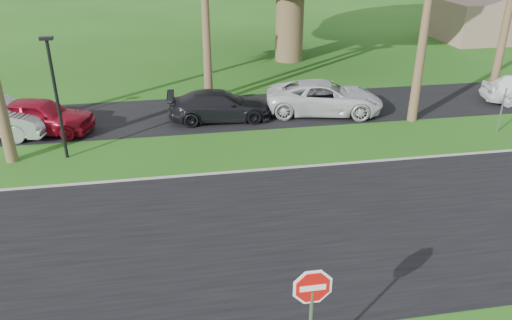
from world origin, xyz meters
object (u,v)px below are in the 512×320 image
at_px(car_dark, 220,106).
at_px(car_minivan, 324,98).
at_px(stop_sign_far, 505,93).
at_px(car_red, 40,116).
at_px(stop_sign_near, 312,301).

height_order(car_dark, car_minivan, car_minivan).
xyz_separation_m(stop_sign_far, car_dark, (-11.71, 3.54, -1.09)).
bearing_deg(car_dark, car_red, 93.63).
height_order(stop_sign_near, car_dark, stop_sign_near).
xyz_separation_m(stop_sign_near, car_dark, (-0.21, 14.54, -1.09)).
bearing_deg(stop_sign_far, stop_sign_near, 43.73).
bearing_deg(stop_sign_near, car_dark, 90.84).
distance_m(stop_sign_near, car_red, 16.37).
bearing_deg(stop_sign_far, car_minivan, -28.36).
bearing_deg(car_minivan, car_red, 103.98).
distance_m(car_dark, car_minivan, 4.99).
bearing_deg(car_dark, stop_sign_far, -105.12).
height_order(stop_sign_far, car_dark, stop_sign_far).
bearing_deg(car_dark, car_minivan, -87.28).
relative_size(stop_sign_far, car_dark, 0.56).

